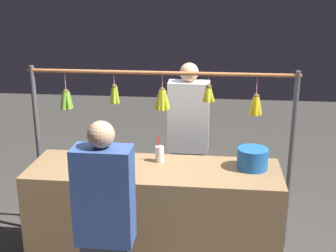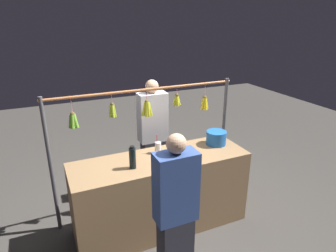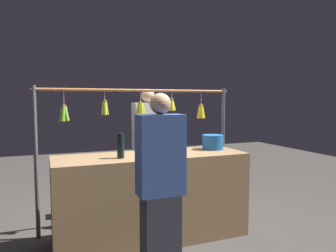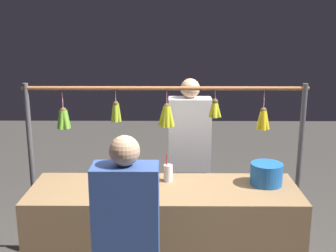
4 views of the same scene
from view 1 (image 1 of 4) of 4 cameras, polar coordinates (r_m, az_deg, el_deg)
market_counter at (r=3.78m, az=-1.73°, el=-11.68°), size 2.00×0.64×0.90m
display_rack at (r=3.91m, az=-1.04°, el=0.69°), size 2.32×0.13×1.62m
water_bottle at (r=3.52m, az=-7.67°, el=-3.83°), size 0.07×0.07×0.25m
blue_bucket at (r=3.60m, az=10.66°, el=-4.08°), size 0.24×0.24×0.17m
drink_cup at (r=3.68m, az=-1.07°, el=-3.57°), size 0.07×0.07×0.22m
vendor_person at (r=4.34m, az=2.57°, el=-2.68°), size 0.38×0.21×1.62m
customer_person at (r=2.98m, az=-7.90°, el=-13.75°), size 0.36×0.20×1.53m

